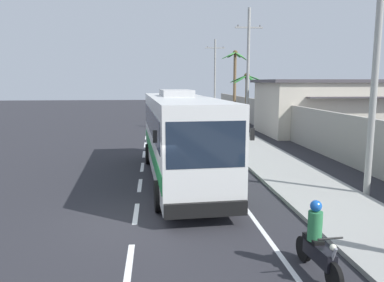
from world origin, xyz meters
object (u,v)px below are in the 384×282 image
(motorcycle_beside_bus, at_px, (317,245))
(utility_pole_nearest, at_px, (377,52))
(utility_pole_mid, at_px, (248,70))
(palm_nearest, at_px, (247,87))
(coach_bus_foreground, at_px, (180,134))
(utility_pole_far, at_px, (215,76))
(pedestrian_near_kerb, at_px, (235,122))
(roadside_building, at_px, (343,107))
(palm_second, at_px, (235,73))

(motorcycle_beside_bus, bearing_deg, utility_pole_nearest, 51.13)
(utility_pole_mid, bearing_deg, palm_nearest, 77.07)
(coach_bus_foreground, bearing_deg, palm_nearest, 68.35)
(coach_bus_foreground, distance_m, utility_pole_far, 33.18)
(pedestrian_near_kerb, height_order, utility_pole_far, utility_pole_far)
(coach_bus_foreground, relative_size, utility_pole_nearest, 1.15)
(pedestrian_near_kerb, bearing_deg, palm_nearest, -56.18)
(coach_bus_foreground, distance_m, palm_nearest, 20.78)
(utility_pole_mid, relative_size, roadside_building, 0.73)
(palm_nearest, distance_m, roadside_building, 8.91)
(coach_bus_foreground, xyz_separation_m, motorcycle_beside_bus, (2.45, -8.60, -1.35))
(utility_pole_far, bearing_deg, roadside_building, -67.86)
(coach_bus_foreground, relative_size, palm_second, 1.50)
(motorcycle_beside_bus, xyz_separation_m, utility_pole_far, (4.25, 40.96, 4.35))
(motorcycle_beside_bus, height_order, utility_pole_nearest, utility_pole_nearest)
(pedestrian_near_kerb, xyz_separation_m, palm_second, (2.65, 12.80, 4.29))
(motorcycle_beside_bus, bearing_deg, roadside_building, 61.79)
(motorcycle_beside_bus, distance_m, roadside_building, 25.21)
(coach_bus_foreground, relative_size, utility_pole_far, 1.23)
(coach_bus_foreground, relative_size, roadside_building, 0.85)
(motorcycle_beside_bus, bearing_deg, utility_pole_far, 84.08)
(utility_pole_nearest, distance_m, utility_pole_mid, 17.81)
(utility_pole_mid, height_order, palm_nearest, utility_pole_mid)
(roadside_building, bearing_deg, utility_pole_far, 112.14)
(pedestrian_near_kerb, relative_size, roadside_building, 0.11)
(palm_nearest, bearing_deg, utility_pole_nearest, -92.27)
(pedestrian_near_kerb, bearing_deg, utility_pole_mid, -125.24)
(utility_pole_far, bearing_deg, motorcycle_beside_bus, -95.92)
(palm_second, bearing_deg, roadside_building, -66.13)
(coach_bus_foreground, relative_size, pedestrian_near_kerb, 7.49)
(utility_pole_nearest, height_order, utility_pole_far, utility_pole_nearest)
(coach_bus_foreground, height_order, pedestrian_near_kerb, coach_bus_foreground)
(coach_bus_foreground, height_order, roadside_building, roadside_building)
(motorcycle_beside_bus, xyz_separation_m, utility_pole_mid, (4.11, 23.15, 4.58))
(utility_pole_nearest, bearing_deg, motorcycle_beside_bus, -128.87)
(palm_nearest, distance_m, palm_second, 8.31)
(utility_pole_nearest, relative_size, roadside_building, 0.74)
(pedestrian_near_kerb, bearing_deg, motorcycle_beside_bus, 140.18)
(utility_pole_nearest, xyz_separation_m, palm_second, (1.47, 30.66, -0.05))
(utility_pole_far, relative_size, roadside_building, 0.69)
(pedestrian_near_kerb, height_order, utility_pole_mid, utility_pole_mid)
(utility_pole_nearest, bearing_deg, palm_second, 87.25)
(coach_bus_foreground, xyz_separation_m, palm_second, (8.22, 27.39, 3.22))
(coach_bus_foreground, xyz_separation_m, utility_pole_far, (6.69, 32.36, 3.00))
(coach_bus_foreground, relative_size, motorcycle_beside_bus, 5.98)
(motorcycle_beside_bus, bearing_deg, pedestrian_near_kerb, 82.34)
(utility_pole_far, relative_size, palm_second, 1.22)
(motorcycle_beside_bus, height_order, pedestrian_near_kerb, pedestrian_near_kerb)
(coach_bus_foreground, distance_m, roadside_building, 19.74)
(utility_pole_mid, distance_m, palm_second, 12.96)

